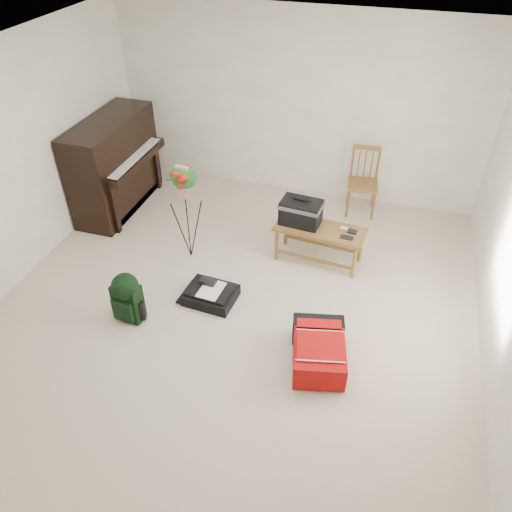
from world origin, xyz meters
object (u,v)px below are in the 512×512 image
(dining_chair, at_px, (363,182))
(black_duffel, at_px, (211,294))
(green_backpack, at_px, (127,295))
(bench, at_px, (306,218))
(red_suitcase, at_px, (320,347))
(piano, at_px, (115,167))
(flower_stand, at_px, (187,213))

(dining_chair, relative_size, black_duffel, 1.61)
(black_duffel, bearing_deg, green_backpack, -140.24)
(bench, bearing_deg, dining_chair, 73.22)
(red_suitcase, bearing_deg, black_duffel, 147.06)
(red_suitcase, bearing_deg, bench, 95.08)
(piano, height_order, flower_stand, flower_stand)
(piano, distance_m, black_duffel, 2.45)
(red_suitcase, distance_m, green_backpack, 2.01)
(red_suitcase, distance_m, flower_stand, 2.19)
(dining_chair, xyz_separation_m, green_backpack, (-2.02, -2.80, -0.13))
(dining_chair, distance_m, flower_stand, 2.45)
(piano, relative_size, dining_chair, 1.66)
(piano, xyz_separation_m, bench, (2.70, -0.42, -0.04))
(flower_stand, bearing_deg, dining_chair, 44.63)
(dining_chair, xyz_separation_m, flower_stand, (-1.83, -1.63, 0.17))
(red_suitcase, xyz_separation_m, black_duffel, (-1.29, 0.48, -0.08))
(piano, distance_m, bench, 2.73)
(black_duffel, relative_size, flower_stand, 0.45)
(piano, relative_size, green_backpack, 2.63)
(black_duffel, bearing_deg, dining_chair, 64.37)
(bench, xyz_separation_m, red_suitcase, (0.49, -1.52, -0.40))
(piano, bearing_deg, bench, -8.87)
(piano, bearing_deg, black_duffel, -37.72)
(bench, height_order, red_suitcase, bench)
(black_duffel, height_order, flower_stand, flower_stand)
(dining_chair, relative_size, red_suitcase, 1.13)
(bench, distance_m, flower_stand, 1.38)
(bench, bearing_deg, black_duffel, -122.46)
(flower_stand, bearing_deg, green_backpack, -96.10)
(black_duffel, height_order, green_backpack, green_backpack)
(dining_chair, distance_m, green_backpack, 3.46)
(piano, height_order, red_suitcase, piano)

